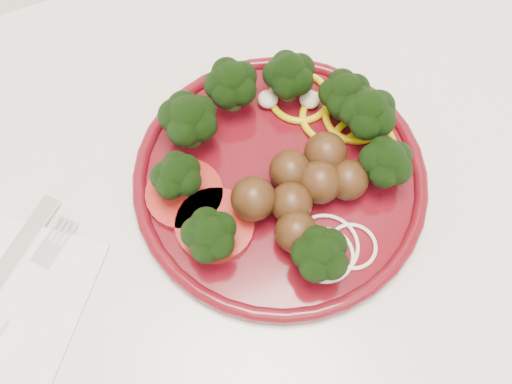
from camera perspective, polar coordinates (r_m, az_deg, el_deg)
name	(u,v)px	position (r m, az deg, el deg)	size (l,w,h in m)	color
counter	(182,318)	(1.00, -7.40, -12.40)	(2.40, 0.60, 0.90)	silver
plate	(283,166)	(0.55, 2.71, 2.64)	(0.29, 0.29, 0.07)	#4F0810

